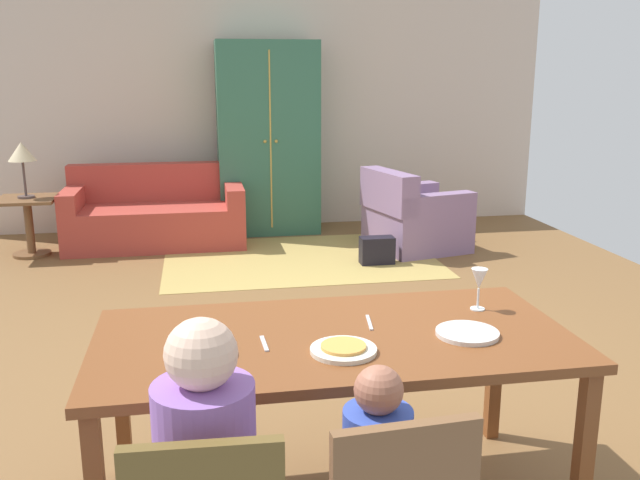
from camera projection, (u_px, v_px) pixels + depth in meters
name	position (u px, v px, depth m)	size (l,w,h in m)	color
ground_plane	(310.00, 320.00, 5.08)	(6.62, 6.50, 0.02)	brown
back_wall	(263.00, 109.00, 7.91)	(6.62, 0.10, 2.70)	beige
dining_table	(334.00, 351.00, 2.75)	(1.89, 0.92, 0.76)	brown
plate_near_man	(202.00, 354.00, 2.53)	(0.25, 0.25, 0.02)	white
pizza_near_man	(202.00, 350.00, 2.52)	(0.17, 0.17, 0.01)	gold
plate_near_child	(343.00, 350.00, 2.56)	(0.25, 0.25, 0.02)	silver
pizza_near_child	(343.00, 346.00, 2.55)	(0.17, 0.17, 0.01)	gold
plate_near_woman	(467.00, 333.00, 2.72)	(0.25, 0.25, 0.02)	silver
wine_glass	(479.00, 281.00, 2.99)	(0.07, 0.07, 0.19)	silver
fork	(264.00, 343.00, 2.63)	(0.02, 0.15, 0.01)	silver
knife	(369.00, 322.00, 2.86)	(0.01, 0.17, 0.01)	silver
area_rug	(300.00, 258.00, 6.69)	(2.60, 1.80, 0.01)	#AC914C
couch	(156.00, 216.00, 7.20)	(1.81, 0.86, 0.82)	#A93B30
armchair	(412.00, 218.00, 7.00)	(1.04, 1.03, 0.82)	gray
armoire	(268.00, 139.00, 7.61)	(1.10, 0.59, 2.10)	#31664C
side_table	(28.00, 218.00, 6.73)	(0.56, 0.56, 0.58)	brown
table_lamp	(22.00, 154.00, 6.58)	(0.26, 0.26, 0.54)	#4E3E3A
handbag	(377.00, 250.00, 6.49)	(0.32, 0.16, 0.26)	black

